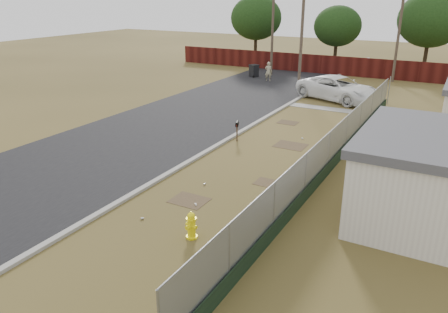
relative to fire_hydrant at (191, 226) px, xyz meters
The scene contains 12 objects.
ground 7.31m from the fire_hydrant, 96.08° to the left, with size 120.00×120.00×0.00m, color brown.
street 17.06m from the fire_hydrant, 116.20° to the left, with size 15.10×60.00×0.12m.
chainlink_fence 8.61m from the fire_hydrant, 74.17° to the left, with size 0.10×27.06×2.02m.
privacy_fence 32.96m from the fire_hydrant, 101.86° to the left, with size 30.00×0.12×1.80m, color #47130F.
utility_poles 28.59m from the fire_hydrant, 99.04° to the left, with size 12.60×8.24×9.00m.
horizon_trees 31.09m from the fire_hydrant, 89.88° to the left, with size 33.32×31.94×7.78m.
fire_hydrant is the anchor object (origin of this frame).
mailbox 10.16m from the fire_hydrant, 109.04° to the left, with size 0.31×0.46×1.07m.
pickup_truck 21.75m from the fire_hydrant, 93.00° to the left, with size 2.92×6.32×1.76m, color white.
pedestrian 27.45m from the fire_hydrant, 108.41° to the left, with size 0.64×0.42×1.74m, color tan.
trash_bin 29.40m from the fire_hydrant, 111.41° to the left, with size 0.98×1.05×1.15m.
scattered_litter 5.09m from the fire_hydrant, 100.84° to the left, with size 3.01×11.52×0.07m.
Camera 1 is at (7.74, -17.62, 7.54)m, focal length 35.00 mm.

